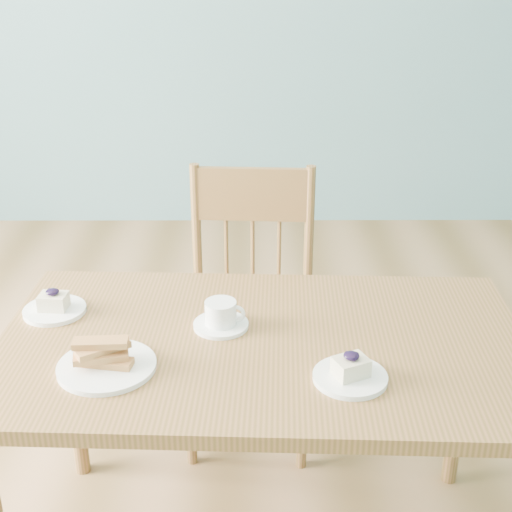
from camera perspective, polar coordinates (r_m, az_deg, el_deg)
room at (r=1.47m, az=-11.94°, el=16.38°), size 5.01×5.01×2.71m
dining_table at (r=1.72m, az=0.51°, el=-8.64°), size 1.28×0.76×0.67m
dining_chair at (r=2.28m, az=-0.47°, el=-4.17°), size 0.43×0.41×0.89m
cheesecake_plate_near at (r=1.55m, az=7.56°, el=-9.25°), size 0.16×0.16×0.07m
cheesecake_plate_far at (r=1.87m, az=-15.84°, el=-3.90°), size 0.16×0.16×0.07m
coffee_cup at (r=1.73m, az=-2.79°, el=-4.84°), size 0.13×0.13×0.07m
biscotti_plate at (r=1.61m, az=-11.90°, el=-8.18°), size 0.22×0.22×0.07m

